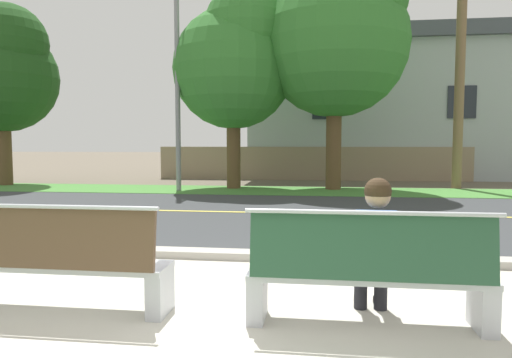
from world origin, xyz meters
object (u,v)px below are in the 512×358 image
Objects in this scene: streetlamp at (179,66)px; shade_tree_left at (237,59)px; seated_person_blue at (375,244)px; shade_tree_far_left at (4,70)px; bench_left at (58,263)px; shade_tree_centre at (340,32)px; bench_right at (368,274)px.

streetlamp is 1.06× the size of shade_tree_left.
seated_person_blue is 0.19× the size of shade_tree_far_left.
bench_left is at bearing -52.84° from shade_tree_far_left.
shade_tree_centre reaches higher than bench_left.
streetlamp is (-4.88, 10.95, 3.58)m from bench_right.
streetlamp is at bearing -171.55° from shade_tree_centre.
shade_tree_far_left reaches higher than bench_right.
shade_tree_centre is at bearing -0.44° from shade_tree_far_left.
shade_tree_centre reaches higher than shade_tree_left.
seated_person_blue reaches higher than bench_left.
streetlamp reaches higher than bench_right.
shade_tree_far_left is (-11.67, 11.81, 3.73)m from bench_right.
shade_tree_left is 0.85× the size of shade_tree_centre.
seated_person_blue is 16.90m from shade_tree_far_left.
streetlamp is 6.85m from shade_tree_far_left.
bench_right is 0.28× the size of streetlamp.
bench_left is at bearing 180.00° from bench_right.
shade_tree_centre is (11.94, -0.09, 0.95)m from shade_tree_far_left.
shade_tree_centre is (3.39, 0.04, 0.80)m from shade_tree_left.
bench_left is 1.00× the size of bench_right.
shade_tree_far_left is 0.97× the size of shade_tree_left.
shade_tree_left reaches higher than shade_tree_far_left.
shade_tree_far_left is at bearing 127.16° from bench_left.
streetlamp is at bearing 101.15° from bench_left.
shade_tree_left is at bearing 104.96° from bench_right.
shade_tree_centre is (5.15, 0.76, 1.10)m from streetlamp.
shade_tree_left is at bearing -179.25° from shade_tree_centre.
seated_person_blue is at bearing 3.53° from bench_left.
shade_tree_left is at bearing 105.53° from seated_person_blue.
streetlamp is 0.89× the size of shade_tree_centre.
shade_tree_centre is at bearing 75.68° from bench_left.
shade_tree_far_left reaches higher than bench_left.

